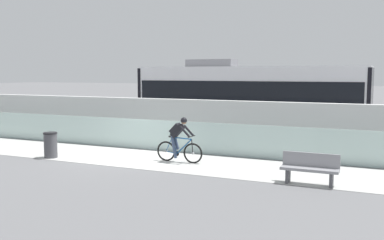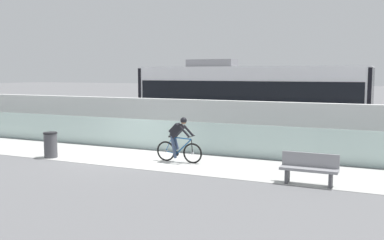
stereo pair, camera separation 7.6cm
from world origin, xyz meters
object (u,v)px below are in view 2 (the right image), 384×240
trash_bin (51,145)px  tram (249,99)px  cyclist_on_bike (179,140)px  bench (309,168)px

trash_bin → tram: bearing=57.6°
cyclist_on_bike → trash_bin: (-4.70, -1.25, -0.32)m
cyclist_on_bike → bench: 4.92m
bench → cyclist_on_bike: bearing=164.9°
bench → tram: bearing=117.8°
cyclist_on_bike → tram: bearing=86.3°
bench → trash_bin: bearing=179.8°
tram → trash_bin: (-5.14, -8.10, -1.41)m
cyclist_on_bike → bench: (4.74, -1.28, -0.32)m
tram → cyclist_on_bike: tram is taller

